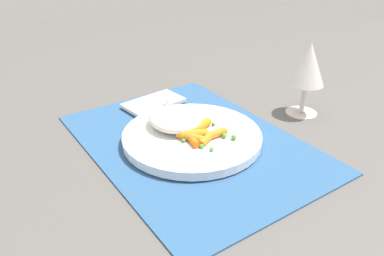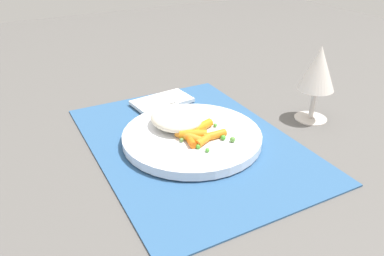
% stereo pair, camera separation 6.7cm
% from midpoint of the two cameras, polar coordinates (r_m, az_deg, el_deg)
% --- Properties ---
extents(ground_plane, '(2.40, 2.40, 0.00)m').
position_cam_midpoint_polar(ground_plane, '(0.71, 2.73, -2.35)').
color(ground_plane, '#565451').
extents(placemat, '(0.48, 0.34, 0.01)m').
position_cam_midpoint_polar(placemat, '(0.71, 2.73, -2.14)').
color(placemat, '#2D5684').
rests_on(placemat, ground_plane).
extents(plate, '(0.25, 0.25, 0.02)m').
position_cam_midpoint_polar(plate, '(0.70, 2.75, -1.37)').
color(plate, white).
rests_on(plate, placemat).
extents(rice_mound, '(0.11, 0.09, 0.03)m').
position_cam_midpoint_polar(rice_mound, '(0.71, 0.39, 1.43)').
color(rice_mound, beige).
rests_on(rice_mound, plate).
extents(carrot_portion, '(0.07, 0.08, 0.02)m').
position_cam_midpoint_polar(carrot_portion, '(0.68, 3.67, -1.06)').
color(carrot_portion, orange).
rests_on(carrot_portion, plate).
extents(pea_scatter, '(0.09, 0.09, 0.01)m').
position_cam_midpoint_polar(pea_scatter, '(0.68, 5.14, -1.13)').
color(pea_scatter, '#429346').
rests_on(pea_scatter, plate).
extents(fork, '(0.19, 0.05, 0.01)m').
position_cam_midpoint_polar(fork, '(0.73, 1.85, 0.84)').
color(fork, silver).
rests_on(fork, plate).
extents(wine_glass, '(0.07, 0.07, 0.15)m').
position_cam_midpoint_polar(wine_glass, '(0.80, 20.55, 7.96)').
color(wine_glass, silver).
rests_on(wine_glass, ground_plane).
extents(napkin, '(0.09, 0.13, 0.01)m').
position_cam_midpoint_polar(napkin, '(0.85, -2.20, 3.93)').
color(napkin, white).
rests_on(napkin, placemat).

